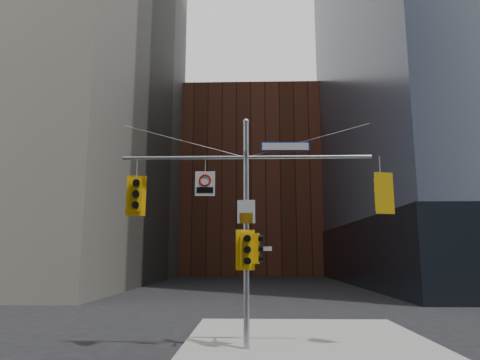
# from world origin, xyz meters

# --- Properties ---
(sidewalk_corner) EXTENTS (8.00, 8.00, 0.15)m
(sidewalk_corner) POSITION_xyz_m (2.00, 4.00, 0.07)
(sidewalk_corner) COLOR gray
(sidewalk_corner) RESTS_ON ground
(brick_midrise) EXTENTS (26.00, 20.00, 28.00)m
(brick_midrise) POSITION_xyz_m (0.00, 58.00, 14.00)
(brick_midrise) COLOR brown
(brick_midrise) RESTS_ON ground
(signal_assembly) EXTENTS (8.00, 0.80, 7.30)m
(signal_assembly) POSITION_xyz_m (0.00, 1.99, 4.42)
(signal_assembly) COLOR #989AA0
(signal_assembly) RESTS_ON ground
(traffic_light_west_arm) EXTENTS (0.62, 0.57, 1.31)m
(traffic_light_west_arm) POSITION_xyz_m (-3.52, 2.01, 4.80)
(traffic_light_west_arm) COLOR #E9B00C
(traffic_light_west_arm) RESTS_ON ground
(traffic_light_east_arm) EXTENTS (0.61, 0.57, 1.30)m
(traffic_light_east_arm) POSITION_xyz_m (4.25, 1.99, 4.80)
(traffic_light_east_arm) COLOR #E9B00C
(traffic_light_east_arm) RESTS_ON ground
(traffic_light_pole_side) EXTENTS (0.39, 0.33, 0.93)m
(traffic_light_pole_side) POSITION_xyz_m (0.32, 1.99, 3.11)
(traffic_light_pole_side) COLOR #E9B00C
(traffic_light_pole_side) RESTS_ON ground
(traffic_light_pole_front) EXTENTS (0.59, 0.52, 1.23)m
(traffic_light_pole_front) POSITION_xyz_m (-0.00, 1.73, 3.06)
(traffic_light_pole_front) COLOR #E9B00C
(traffic_light_pole_front) RESTS_ON ground
(street_sign_blade) EXTENTS (1.59, 0.09, 0.31)m
(street_sign_blade) POSITION_xyz_m (1.26, 2.00, 6.35)
(street_sign_blade) COLOR navy
(street_sign_blade) RESTS_ON ground
(regulatory_sign_arm) EXTENTS (0.63, 0.07, 0.79)m
(regulatory_sign_arm) POSITION_xyz_m (-1.31, 1.97, 5.18)
(regulatory_sign_arm) COLOR silver
(regulatory_sign_arm) RESTS_ON ground
(regulatory_sign_pole) EXTENTS (0.56, 0.10, 0.73)m
(regulatory_sign_pole) POSITION_xyz_m (0.00, 1.88, 4.22)
(regulatory_sign_pole) COLOR silver
(regulatory_sign_pole) RESTS_ON ground
(street_blade_ew) EXTENTS (0.68, 0.11, 0.14)m
(street_blade_ew) POSITION_xyz_m (0.45, 2.00, 3.10)
(street_blade_ew) COLOR silver
(street_blade_ew) RESTS_ON ground
(street_blade_ns) EXTENTS (0.09, 0.84, 0.17)m
(street_blade_ns) POSITION_xyz_m (0.00, 2.45, 2.80)
(street_blade_ns) COLOR #145926
(street_blade_ns) RESTS_ON ground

